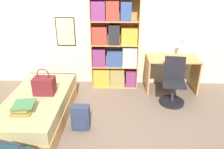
{
  "coord_description": "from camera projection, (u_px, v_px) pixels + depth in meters",
  "views": [
    {
      "loc": [
        0.61,
        -3.05,
        2.15
      ],
      "look_at": [
        0.51,
        0.19,
        0.75
      ],
      "focal_mm": 35.0,
      "sensor_mm": 36.0,
      "label": 1
    }
  ],
  "objects": [
    {
      "name": "book_stack_on_bed",
      "position": [
        23.0,
        107.0,
        3.09
      ],
      "size": [
        0.34,
        0.37,
        0.12
      ],
      "color": "gold",
      "rests_on": "bed"
    },
    {
      "name": "bed",
      "position": [
        39.0,
        107.0,
        3.62
      ],
      "size": [
        0.93,
        1.89,
        0.44
      ],
      "color": "tan",
      "rests_on": "ground_plane"
    },
    {
      "name": "desk",
      "position": [
        172.0,
        68.0,
        4.5
      ],
      "size": [
        1.03,
        0.6,
        0.71
      ],
      "color": "tan",
      "rests_on": "ground_plane"
    },
    {
      "name": "waste_bin",
      "position": [
        172.0,
        85.0,
        4.59
      ],
      "size": [
        0.21,
        0.21,
        0.26
      ],
      "color": "slate",
      "rests_on": "ground_plane"
    },
    {
      "name": "wall_back",
      "position": [
        90.0,
        25.0,
        4.55
      ],
      "size": [
        10.0,
        0.09,
        2.6
      ],
      "color": "beige",
      "rests_on": "ground_plane"
    },
    {
      "name": "backpack",
      "position": [
        81.0,
        118.0,
        3.38
      ],
      "size": [
        0.28,
        0.19,
        0.4
      ],
      "color": "#2D3856",
      "rests_on": "ground_plane"
    },
    {
      "name": "handbag",
      "position": [
        44.0,
        85.0,
        3.53
      ],
      "size": [
        0.33,
        0.23,
        0.44
      ],
      "color": "maroon",
      "rests_on": "bed"
    },
    {
      "name": "ground_plane",
      "position": [
        82.0,
        119.0,
        3.67
      ],
      "size": [
        14.0,
        14.0,
        0.0
      ],
      "primitive_type": "plane",
      "color": "#756051"
    },
    {
      "name": "desk_chair",
      "position": [
        173.0,
        89.0,
        4.09
      ],
      "size": [
        0.47,
        0.47,
        0.87
      ],
      "color": "black",
      "rests_on": "ground_plane"
    },
    {
      "name": "desk_lamp",
      "position": [
        183.0,
        43.0,
        4.29
      ],
      "size": [
        0.17,
        0.12,
        0.47
      ],
      "color": "#ADA89E",
      "rests_on": "desk"
    },
    {
      "name": "bookcase",
      "position": [
        114.0,
        47.0,
        4.51
      ],
      "size": [
        0.97,
        0.32,
        1.89
      ],
      "color": "tan",
      "rests_on": "ground_plane"
    }
  ]
}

